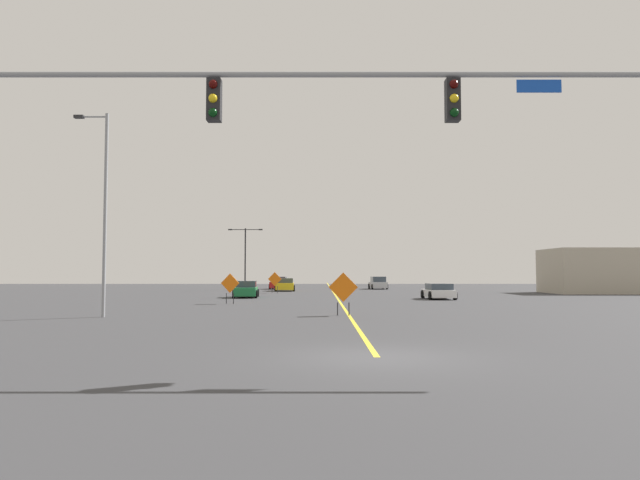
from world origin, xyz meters
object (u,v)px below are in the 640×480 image
traffic_signal_assembly (226,123)px  construction_sign_left_shoulder (276,280)px  construction_sign_median_far (345,289)px  car_white_passing (440,291)px  car_silver_approaching (379,283)px  car_yellow_mid (286,285)px  street_lamp_far_right (105,206)px  car_green_far (248,290)px  car_red_near (280,283)px  construction_sign_left_lane (231,285)px  street_lamp_far_left (247,253)px

traffic_signal_assembly → construction_sign_left_shoulder: traffic_signal_assembly is taller
construction_sign_median_far → traffic_signal_assembly: bearing=-104.1°
construction_sign_left_shoulder → car_white_passing: construction_sign_left_shoulder is taller
construction_sign_left_shoulder → car_silver_approaching: construction_sign_left_shoulder is taller
car_yellow_mid → street_lamp_far_right: bearing=-99.3°
car_green_far → car_yellow_mid: (2.18, 16.56, 0.02)m
car_silver_approaching → car_green_far: bearing=-118.7°
construction_sign_median_far → car_red_near: construction_sign_median_far is taller
street_lamp_far_right → car_white_passing: street_lamp_far_right is taller
construction_sign_left_lane → car_green_far: bearing=91.0°
construction_sign_left_lane → construction_sign_left_shoulder: bearing=86.0°
street_lamp_far_left → car_yellow_mid: size_ratio=1.58×
construction_sign_left_lane → construction_sign_left_shoulder: construction_sign_left_shoulder is taller
construction_sign_left_shoulder → street_lamp_far_right: bearing=-100.1°
construction_sign_median_far → car_silver_approaching: size_ratio=0.45×
street_lamp_far_right → car_red_near: (4.98, 45.10, -4.40)m
traffic_signal_assembly → car_silver_approaching: bearing=80.7°
car_white_passing → car_red_near: car_red_near is taller
car_white_passing → traffic_signal_assembly: bearing=-110.4°
traffic_signal_assembly → car_red_near: traffic_signal_assembly is taller
traffic_signal_assembly → construction_sign_left_shoulder: (-2.12, 43.71, -4.40)m
car_silver_approaching → car_yellow_mid: bearing=-145.8°
street_lamp_far_right → car_white_passing: 26.57m
construction_sign_left_lane → construction_sign_left_shoulder: (1.37, 19.79, 0.05)m
traffic_signal_assembly → car_green_far: traffic_signal_assembly is taller
street_lamp_far_right → construction_sign_median_far: (11.09, 1.01, -3.85)m
construction_sign_left_lane → street_lamp_far_right: bearing=-110.3°
car_green_far → car_silver_approaching: 27.32m
construction_sign_left_shoulder → car_red_near: bearing=92.2°
car_green_far → traffic_signal_assembly: bearing=-83.8°
traffic_signal_assembly → car_white_passing: (11.40, 30.65, -5.11)m
traffic_signal_assembly → car_white_passing: bearing=69.6°
street_lamp_far_left → car_silver_approaching: (15.75, 3.98, -3.61)m
traffic_signal_assembly → car_yellow_mid: 50.46m
construction_sign_left_shoulder → car_silver_approaching: (11.56, 13.89, -0.57)m
street_lamp_far_left → car_green_far: bearing=-82.4°
street_lamp_far_left → traffic_signal_assembly: bearing=-83.3°
street_lamp_far_left → car_yellow_mid: (4.83, -3.43, -3.68)m
construction_sign_median_far → construction_sign_left_lane: bearing=124.2°
car_red_near → car_white_passing: bearing=-62.6°
street_lamp_far_left → construction_sign_left_lane: (2.82, -29.69, -3.09)m
traffic_signal_assembly → construction_sign_left_lane: traffic_signal_assembly is taller
traffic_signal_assembly → street_lamp_far_right: size_ratio=1.88×
car_green_far → car_red_near: (1.00, 24.17, 0.08)m
street_lamp_far_left → construction_sign_median_far: bearing=-76.3°
street_lamp_far_left → car_yellow_mid: 6.97m
construction_sign_left_shoulder → car_red_near: construction_sign_left_shoulder is taller
street_lamp_far_left → construction_sign_left_shoulder: street_lamp_far_left is taller
car_white_passing → construction_sign_left_lane: bearing=-155.7°
street_lamp_far_left → car_red_near: bearing=48.8°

